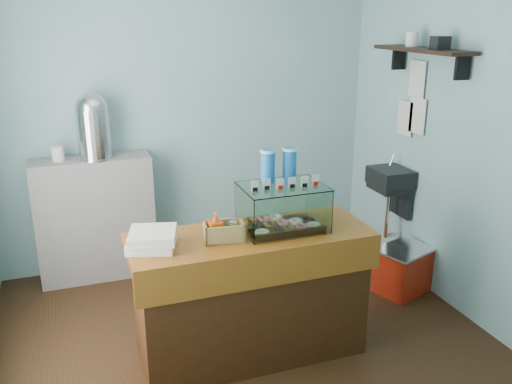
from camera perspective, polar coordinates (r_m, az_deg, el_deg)
name	(u,v)px	position (r m, az deg, el deg)	size (l,w,h in m)	color
ground	(240,333)	(4.18, -1.70, -14.59)	(3.50, 3.50, 0.00)	black
room_shell	(241,105)	(3.57, -1.59, 9.18)	(3.54, 3.04, 2.82)	#76ACAC
counter	(251,294)	(3.74, -0.53, -10.71)	(1.60, 0.60, 0.90)	#3D1C0B
back_shelf	(96,219)	(4.97, -16.51, -2.71)	(1.00, 0.32, 1.10)	gray
display_case	(281,203)	(3.60, 2.65, -1.18)	(0.55, 0.40, 0.52)	#32180F
condiment_crate	(222,230)	(3.43, -3.62, -4.05)	(0.27, 0.18, 0.20)	#A18550
pastry_boxes	(152,239)	(3.39, -10.88, -4.91)	(0.35, 0.36, 0.11)	silver
coffee_urn	(93,124)	(4.73, -16.78, 6.84)	(0.30, 0.30, 0.55)	silver
red_cooler	(403,270)	(4.81, 15.23, -7.88)	(0.54, 0.47, 0.40)	#AD210D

